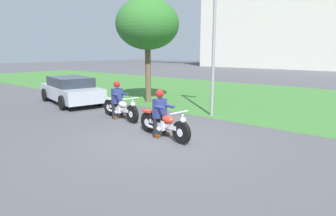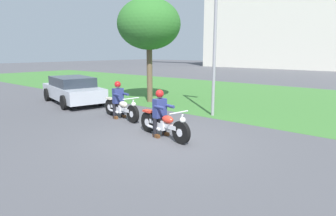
{
  "view_description": "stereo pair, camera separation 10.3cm",
  "coord_description": "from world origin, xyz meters",
  "px_view_note": "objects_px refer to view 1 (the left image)",
  "views": [
    {
      "loc": [
        5.16,
        -5.93,
        2.49
      ],
      "look_at": [
        -0.01,
        0.38,
        0.85
      ],
      "focal_mm": 30.26,
      "sensor_mm": 36.0,
      "label": 1
    },
    {
      "loc": [
        5.24,
        -5.87,
        2.49
      ],
      "look_at": [
        -0.01,
        0.38,
        0.85
      ],
      "focal_mm": 30.26,
      "sensor_mm": 36.0,
      "label": 2
    }
  ],
  "objects_px": {
    "motorcycle_follow": "(120,109)",
    "car_parked": "(71,90)",
    "tree_roadside": "(147,24)",
    "rider_lead": "(160,109)",
    "streetlight_pole": "(217,22)",
    "rider_follow": "(117,97)",
    "motorcycle_lead": "(164,125)"
  },
  "relations": [
    {
      "from": "rider_follow",
      "to": "tree_roadside",
      "type": "xyz_separation_m",
      "value": [
        -1.54,
        3.32,
        2.93
      ]
    },
    {
      "from": "streetlight_pole",
      "to": "car_parked",
      "type": "height_order",
      "value": "streetlight_pole"
    },
    {
      "from": "motorcycle_lead",
      "to": "tree_roadside",
      "type": "bearing_deg",
      "value": 147.65
    },
    {
      "from": "car_parked",
      "to": "streetlight_pole",
      "type": "bearing_deg",
      "value": 29.87
    },
    {
      "from": "motorcycle_follow",
      "to": "streetlight_pole",
      "type": "xyz_separation_m",
      "value": [
        2.46,
        2.68,
        3.16
      ]
    },
    {
      "from": "rider_lead",
      "to": "rider_follow",
      "type": "height_order",
      "value": "same"
    },
    {
      "from": "tree_roadside",
      "to": "car_parked",
      "type": "relative_size",
      "value": 1.07
    },
    {
      "from": "rider_follow",
      "to": "streetlight_pole",
      "type": "distance_m",
      "value": 4.63
    },
    {
      "from": "motorcycle_follow",
      "to": "tree_roadside",
      "type": "height_order",
      "value": "tree_roadside"
    },
    {
      "from": "motorcycle_follow",
      "to": "car_parked",
      "type": "height_order",
      "value": "car_parked"
    },
    {
      "from": "motorcycle_follow",
      "to": "streetlight_pole",
      "type": "distance_m",
      "value": 4.82
    },
    {
      "from": "motorcycle_follow",
      "to": "streetlight_pole",
      "type": "bearing_deg",
      "value": 57.62
    },
    {
      "from": "rider_lead",
      "to": "motorcycle_lead",
      "type": "bearing_deg",
      "value": -0.84
    },
    {
      "from": "rider_follow",
      "to": "tree_roadside",
      "type": "distance_m",
      "value": 4.69
    },
    {
      "from": "rider_lead",
      "to": "motorcycle_follow",
      "type": "height_order",
      "value": "rider_lead"
    },
    {
      "from": "rider_lead",
      "to": "streetlight_pole",
      "type": "bearing_deg",
      "value": 102.61
    },
    {
      "from": "rider_follow",
      "to": "tree_roadside",
      "type": "height_order",
      "value": "tree_roadside"
    },
    {
      "from": "streetlight_pole",
      "to": "car_parked",
      "type": "xyz_separation_m",
      "value": [
        -6.79,
        -2.02,
        -2.88
      ]
    },
    {
      "from": "rider_lead",
      "to": "streetlight_pole",
      "type": "height_order",
      "value": "streetlight_pole"
    },
    {
      "from": "motorcycle_lead",
      "to": "rider_follow",
      "type": "relative_size",
      "value": 1.53
    },
    {
      "from": "rider_lead",
      "to": "car_parked",
      "type": "bearing_deg",
      "value": 178.88
    },
    {
      "from": "rider_follow",
      "to": "rider_lead",
      "type": "bearing_deg",
      "value": -5.08
    },
    {
      "from": "rider_lead",
      "to": "tree_roadside",
      "type": "height_order",
      "value": "tree_roadside"
    },
    {
      "from": "streetlight_pole",
      "to": "motorcycle_lead",
      "type": "bearing_deg",
      "value": -84.87
    },
    {
      "from": "motorcycle_lead",
      "to": "motorcycle_follow",
      "type": "height_order",
      "value": "same"
    },
    {
      "from": "motorcycle_follow",
      "to": "car_parked",
      "type": "distance_m",
      "value": 4.38
    },
    {
      "from": "rider_follow",
      "to": "streetlight_pole",
      "type": "xyz_separation_m",
      "value": [
        2.63,
        2.65,
        2.73
      ]
    },
    {
      "from": "motorcycle_follow",
      "to": "tree_roadside",
      "type": "relative_size",
      "value": 0.45
    },
    {
      "from": "rider_lead",
      "to": "tree_roadside",
      "type": "relative_size",
      "value": 0.28
    },
    {
      "from": "tree_roadside",
      "to": "streetlight_pole",
      "type": "bearing_deg",
      "value": -9.1
    },
    {
      "from": "tree_roadside",
      "to": "streetlight_pole",
      "type": "xyz_separation_m",
      "value": [
        4.17,
        -0.67,
        -0.2
      ]
    },
    {
      "from": "motorcycle_lead",
      "to": "streetlight_pole",
      "type": "height_order",
      "value": "streetlight_pole"
    }
  ]
}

